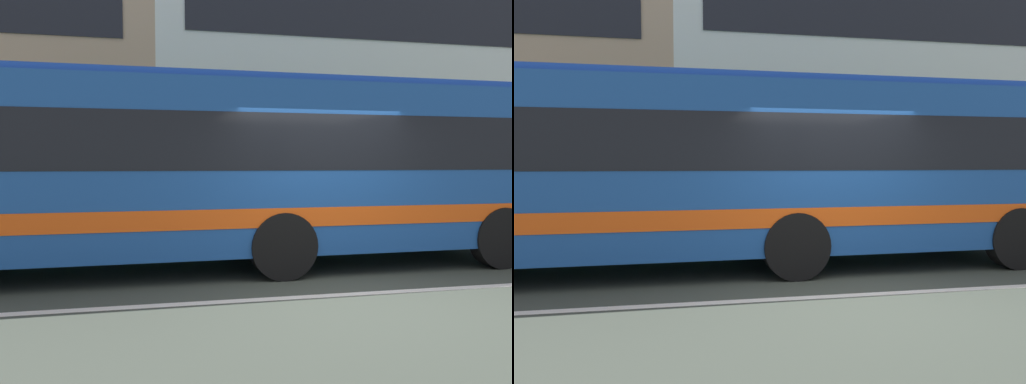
% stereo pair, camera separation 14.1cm
% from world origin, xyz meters
% --- Properties ---
extents(ground_plane, '(160.00, 160.00, 0.00)m').
position_xyz_m(ground_plane, '(0.00, 0.00, 0.00)').
color(ground_plane, '#3A4138').
extents(lane_centre_line, '(60.00, 0.16, 0.01)m').
position_xyz_m(lane_centre_line, '(0.00, 0.00, 0.00)').
color(lane_centre_line, silver).
rests_on(lane_centre_line, ground_plane).
extents(hedge_row_far, '(16.80, 1.10, 1.01)m').
position_xyz_m(hedge_row_far, '(1.24, 5.59, 0.51)').
color(hedge_row_far, '#23651D').
rests_on(hedge_row_far, ground_plane).
extents(apartment_block_right, '(21.72, 9.54, 11.79)m').
position_xyz_m(apartment_block_right, '(8.73, 14.25, 5.89)').
color(apartment_block_right, silver).
rests_on(apartment_block_right, ground_plane).
extents(transit_bus, '(10.77, 2.72, 3.05)m').
position_xyz_m(transit_bus, '(-1.24, 2.16, 1.68)').
color(transit_bus, '#1A4991').
rests_on(transit_bus, ground_plane).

